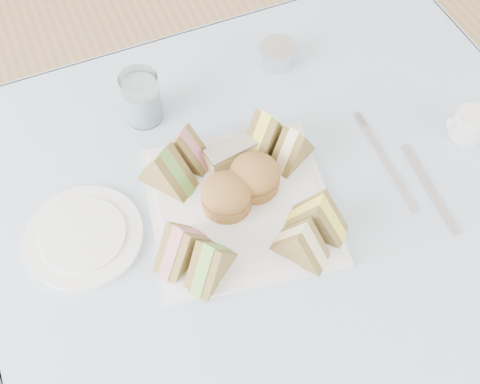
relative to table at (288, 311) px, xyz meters
name	(u,v)px	position (x,y,z in m)	size (l,w,h in m)	color
floor	(279,363)	(0.00, 0.00, -0.37)	(4.00, 4.00, 0.00)	#9E7751
table	(288,311)	(0.00, 0.00, 0.00)	(0.90, 0.90, 0.74)	brown
tablecloth	(303,226)	(0.00, 0.00, 0.37)	(1.02, 1.02, 0.01)	#9AA7C4
serving_plate	(240,206)	(-0.08, 0.07, 0.38)	(0.30, 0.30, 0.01)	white
sandwich_fl_a	(181,242)	(-0.20, 0.02, 0.43)	(0.10, 0.05, 0.09)	olive
sandwich_fl_b	(210,259)	(-0.17, -0.02, 0.43)	(0.09, 0.04, 0.08)	olive
sandwich_fr_a	(318,214)	(0.01, -0.02, 0.43)	(0.10, 0.05, 0.09)	olive
sandwich_fr_b	(302,240)	(-0.03, -0.05, 0.43)	(0.09, 0.04, 0.08)	olive
sandwich_bl_a	(166,167)	(-0.18, 0.16, 0.43)	(0.10, 0.05, 0.09)	olive
sandwich_bl_b	(184,146)	(-0.13, 0.19, 0.43)	(0.09, 0.04, 0.08)	olive
sandwich_br_a	(293,145)	(0.04, 0.12, 0.43)	(0.09, 0.04, 0.08)	olive
sandwich_br_b	(266,130)	(0.01, 0.17, 0.43)	(0.10, 0.05, 0.09)	olive
scone_left	(227,195)	(-0.10, 0.08, 0.42)	(0.08, 0.08, 0.06)	#A97A39
scone_right	(254,176)	(-0.05, 0.10, 0.42)	(0.09, 0.09, 0.06)	#A97A39
pastry_slice	(231,154)	(-0.06, 0.16, 0.41)	(0.09, 0.04, 0.04)	#E7C585
side_plate	(84,236)	(-0.34, 0.12, 0.38)	(0.19, 0.19, 0.01)	white
water_glass	(141,98)	(-0.17, 0.33, 0.43)	(0.07, 0.07, 0.10)	white
tea_strainer	(277,56)	(0.12, 0.35, 0.40)	(0.07, 0.07, 0.04)	silver
knife	(429,188)	(0.23, -0.02, 0.38)	(0.02, 0.19, 0.00)	silver
fork	(389,168)	(0.19, 0.04, 0.38)	(0.01, 0.20, 0.00)	silver
creamer_jug	(469,125)	(0.36, 0.06, 0.40)	(0.06, 0.06, 0.05)	white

